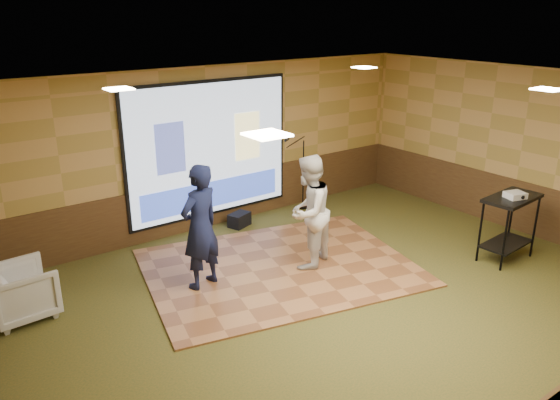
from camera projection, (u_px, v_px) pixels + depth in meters
ground at (333, 298)px, 7.87m from camera, size 9.00×9.00×0.00m
room_shell at (338, 158)px, 7.17m from camera, size 9.04×7.04×3.02m
wainscot_back at (211, 202)px, 10.35m from camera, size 9.00×0.04×0.95m
wainscot_right at (512, 204)px, 10.23m from camera, size 0.04×7.00×0.95m
projector_screen at (210, 151)px, 9.98m from camera, size 3.32×0.06×2.52m
downlight_nw at (119, 89)px, 7.01m from camera, size 0.32×0.32×0.02m
downlight_ne at (364, 67)px, 9.47m from camera, size 0.32×0.32×0.02m
downlight_sw at (267, 135)px, 4.51m from camera, size 0.32×0.32×0.02m
downlight_se at (547, 89)px, 6.98m from camera, size 0.32×0.32×0.02m
dance_floor at (280, 267)px, 8.77m from camera, size 4.74×4.01×0.03m
player_left at (200, 227)px, 7.87m from camera, size 0.78×0.62×1.88m
player_right at (308, 212)px, 8.52m from camera, size 1.09×1.00×1.82m
av_table at (510, 214)px, 8.84m from camera, size 1.04×0.55×1.10m
projector at (515, 195)px, 8.65m from camera, size 0.35×0.32×0.10m
mic_stand at (301, 185)px, 11.22m from camera, size 0.61×0.25×1.55m
banquet_chair at (22, 292)px, 7.29m from camera, size 0.86×0.84×0.74m
duffel_bag at (239, 220)px, 10.41m from camera, size 0.48×0.40×0.26m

